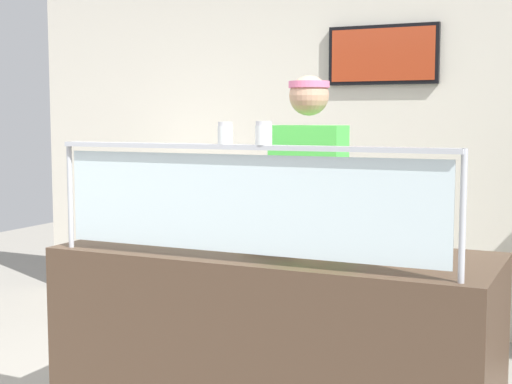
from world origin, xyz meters
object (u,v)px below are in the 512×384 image
Objects in this scene: parmesan_shaker at (225,135)px; pizza_server at (281,238)px; pizza_box_stack at (172,184)px; pizza_tray at (291,243)px; worker_figure at (309,219)px; pepper_flake_shaker at (264,135)px.

pizza_server is at bearing 81.09° from parmesan_shaker.
parmesan_shaker is 0.18× the size of pizza_box_stack.
worker_figure is (-0.12, 0.54, 0.04)m from pizza_tray.
pepper_flake_shaker is (0.17, 0.00, 0.00)m from parmesan_shaker.
parmesan_shaker is 2.67m from pizza_box_stack.
pizza_box_stack reaches higher than pizza_server.
parmesan_shaker is at bearing -53.78° from pizza_box_stack.
parmesan_shaker is 0.97× the size of pepper_flake_shaker.
parmesan_shaker is at bearing -103.91° from pizza_tray.
pizza_tray is 0.55m from worker_figure.
pizza_server is at bearing -82.08° from worker_figure.
worker_figure is at bearing -36.65° from pizza_box_stack.
worker_figure is (-0.18, 0.98, -0.47)m from pepper_flake_shaker.
pepper_flake_shaker is 0.05× the size of worker_figure.
pizza_server reaches higher than pizza_tray.
pizza_server is 0.65m from pepper_flake_shaker.
parmesan_shaker is 0.17m from pepper_flake_shaker.
pizza_server is at bearing 104.12° from pepper_flake_shaker.
pizza_box_stack is (-1.62, 1.71, 0.05)m from pizza_server.
pizza_server is 0.64m from parmesan_shaker.
parmesan_shaker is at bearing 180.00° from pepper_flake_shaker.
worker_figure reaches higher than parmesan_shaker.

